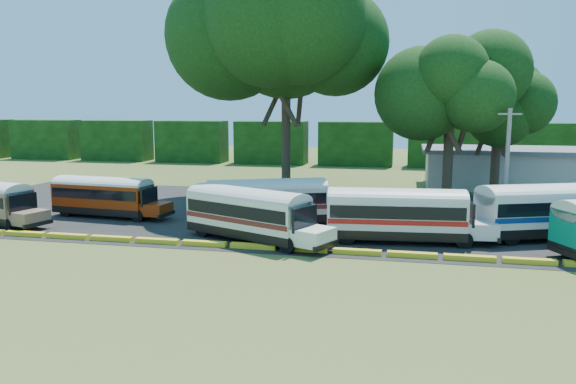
% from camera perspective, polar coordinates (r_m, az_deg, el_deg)
% --- Properties ---
extents(ground, '(160.00, 160.00, 0.00)m').
position_cam_1_polar(ground, '(31.41, -1.39, -6.39)').
color(ground, '#334F1A').
rests_on(ground, ground).
extents(asphalt_strip, '(64.00, 24.00, 0.02)m').
position_cam_1_polar(asphalt_strip, '(42.71, 3.69, -2.31)').
color(asphalt_strip, black).
rests_on(asphalt_strip, ground).
extents(curb, '(53.70, 0.45, 0.30)m').
position_cam_1_polar(curb, '(32.31, -0.98, -5.68)').
color(curb, yellow).
rests_on(curb, ground).
extents(terminal_building, '(19.00, 9.00, 4.00)m').
position_cam_1_polar(terminal_building, '(60.76, 22.43, 2.28)').
color(terminal_building, '#BAB3AA').
rests_on(terminal_building, ground).
extents(treeline_backdrop, '(130.00, 4.00, 6.00)m').
position_cam_1_polar(treeline_backdrop, '(77.96, 6.92, 4.89)').
color(treeline_backdrop, black).
rests_on(treeline_backdrop, ground).
extents(bus_red, '(9.29, 3.15, 2.99)m').
position_cam_1_polar(bus_red, '(43.68, -18.08, -0.21)').
color(bus_red, black).
rests_on(bus_red, ground).
extents(bus_cream_west, '(10.01, 6.32, 3.25)m').
position_cam_1_polar(bus_cream_west, '(34.23, -3.89, -1.97)').
color(bus_cream_west, black).
rests_on(bus_cream_west, ground).
extents(bus_cream_east, '(10.11, 6.04, 3.27)m').
position_cam_1_polar(bus_cream_east, '(38.43, -1.85, -0.76)').
color(bus_cream_east, black).
rests_on(bus_cream_east, ground).
extents(bus_white_red, '(10.19, 3.32, 3.29)m').
position_cam_1_polar(bus_white_red, '(34.46, 11.25, -2.02)').
color(bus_white_red, black).
rests_on(bus_white_red, ground).
extents(bus_white_blue, '(10.74, 6.28, 3.46)m').
position_cam_1_polar(bus_white_blue, '(38.19, 25.20, -1.49)').
color(bus_white_blue, black).
rests_on(bus_white_blue, ground).
extents(tree_west, '(14.87, 14.87, 19.64)m').
position_cam_1_polar(tree_west, '(50.36, -0.20, 15.56)').
color(tree_west, '#36281B').
rests_on(tree_west, ground).
extents(tree_center, '(9.72, 9.72, 13.61)m').
position_cam_1_polar(tree_center, '(47.71, 16.26, 10.57)').
color(tree_center, '#36281B').
rests_on(tree_center, ground).
extents(tree_east, '(7.58, 7.58, 11.49)m').
position_cam_1_polar(tree_east, '(52.91, 20.62, 8.67)').
color(tree_east, '#36281B').
rests_on(tree_east, ground).
extents(utility_pole, '(1.60, 0.30, 8.03)m').
position_cam_1_polar(utility_pole, '(42.85, 21.36, 2.70)').
color(utility_pole, gray).
rests_on(utility_pole, ground).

